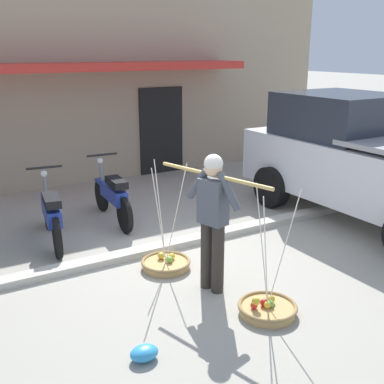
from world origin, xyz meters
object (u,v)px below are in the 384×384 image
(fruit_vendor, at_px, (213,214))
(motorcycle_second_in_row, at_px, (51,214))
(fruit_basket_right_side, at_px, (166,263))
(motorcycle_third_in_row, at_px, (113,196))
(plastic_litter_bag, at_px, (144,353))
(parked_truck, at_px, (367,160))
(fruit_basket_left_side, at_px, (267,308))

(fruit_vendor, distance_m, motorcycle_second_in_row, 2.83)
(fruit_basket_right_side, relative_size, motorcycle_third_in_row, 0.80)
(fruit_vendor, xyz_separation_m, motorcycle_third_in_row, (-0.14, 2.89, -0.52))
(fruit_basket_right_side, xyz_separation_m, plastic_litter_bag, (-1.09, -1.65, -0.00))
(parked_truck, bearing_deg, fruit_basket_left_side, -154.60)
(fruit_vendor, xyz_separation_m, fruit_basket_left_side, (0.22, -0.80, -0.90))
(fruit_basket_right_side, distance_m, parked_truck, 3.99)
(fruit_basket_left_side, bearing_deg, motorcycle_second_in_row, 114.68)
(plastic_litter_bag, bearing_deg, fruit_basket_left_side, 1.66)
(motorcycle_third_in_row, bearing_deg, fruit_basket_right_side, -92.13)
(motorcycle_second_in_row, bearing_deg, fruit_basket_left_side, -65.32)
(fruit_vendor, relative_size, fruit_basket_right_side, 1.17)
(motorcycle_second_in_row, xyz_separation_m, parked_truck, (4.95, -1.64, 0.58))
(plastic_litter_bag, bearing_deg, motorcycle_second_in_row, 89.58)
(fruit_vendor, relative_size, fruit_basket_left_side, 1.17)
(motorcycle_second_in_row, bearing_deg, fruit_basket_right_side, -57.39)
(motorcycle_second_in_row, bearing_deg, fruit_vendor, -62.51)
(fruit_vendor, xyz_separation_m, motorcycle_second_in_row, (-1.29, 2.47, -0.52))
(fruit_vendor, distance_m, motorcycle_third_in_row, 2.94)
(fruit_basket_right_side, height_order, plastic_litter_bag, fruit_basket_right_side)
(fruit_basket_left_side, xyz_separation_m, parked_truck, (3.44, 1.63, 0.96))
(parked_truck, bearing_deg, plastic_litter_bag, -161.33)
(motorcycle_second_in_row, bearing_deg, plastic_litter_bag, -90.42)
(fruit_basket_right_side, distance_m, motorcycle_second_in_row, 2.02)
(fruit_vendor, bearing_deg, parked_truck, 12.86)
(plastic_litter_bag, bearing_deg, parked_truck, 18.67)
(fruit_basket_left_side, distance_m, plastic_litter_bag, 1.53)
(fruit_basket_left_side, relative_size, motorcycle_third_in_row, 0.80)
(fruit_vendor, xyz_separation_m, plastic_litter_bag, (-1.31, -0.84, -0.91))
(fruit_basket_left_side, height_order, plastic_litter_bag, fruit_basket_left_side)
(fruit_basket_right_side, bearing_deg, plastic_litter_bag, -123.56)
(parked_truck, distance_m, plastic_litter_bag, 5.33)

